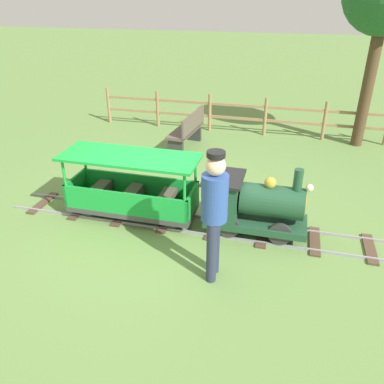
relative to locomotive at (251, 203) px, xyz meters
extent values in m
plane|color=#608442|center=(0.00, -1.27, -0.48)|extent=(60.00, 60.00, 0.00)
cube|color=gray|center=(-0.23, -0.87, -0.46)|extent=(0.03, 5.70, 0.04)
cube|color=gray|center=(0.23, -0.87, -0.46)|extent=(0.03, 5.70, 0.04)
cube|color=#4C3828|center=(0.00, -3.36, -0.47)|extent=(0.70, 0.14, 0.03)
cube|color=#4C3828|center=(0.00, -2.65, -0.47)|extent=(0.70, 0.14, 0.03)
cube|color=#4C3828|center=(0.00, -1.93, -0.47)|extent=(0.70, 0.14, 0.03)
cube|color=#4C3828|center=(0.00, -1.22, -0.47)|extent=(0.70, 0.14, 0.03)
cube|color=#4C3828|center=(0.00, -0.51, -0.47)|extent=(0.70, 0.14, 0.03)
cube|color=#4C3828|center=(0.00, 0.20, -0.47)|extent=(0.70, 0.14, 0.03)
cube|color=#4C3828|center=(0.00, 0.92, -0.47)|extent=(0.70, 0.14, 0.03)
cube|color=#4C3828|center=(0.00, 1.63, -0.47)|extent=(0.70, 0.14, 0.03)
cube|color=#1E472D|center=(0.00, 0.08, -0.27)|extent=(0.58, 1.40, 0.10)
cylinder|color=#1E472D|center=(0.00, 0.28, 0.08)|extent=(0.44, 0.85, 0.44)
cylinder|color=#B7932D|center=(0.00, 0.71, 0.08)|extent=(0.37, 0.02, 0.37)
cylinder|color=#1E472D|center=(0.00, 0.58, 0.44)|extent=(0.12, 0.12, 0.28)
sphere|color=#B7932D|center=(0.00, 0.23, 0.35)|extent=(0.16, 0.16, 0.16)
cube|color=#1E472D|center=(0.00, -0.39, 0.05)|extent=(0.58, 0.45, 0.55)
cube|color=black|center=(0.00, -0.39, 0.35)|extent=(0.66, 0.53, 0.04)
sphere|color=#F2EAB2|center=(0.00, 0.74, 0.34)|extent=(0.10, 0.10, 0.10)
cylinder|color=#2D2D2D|center=(-0.23, 0.43, -0.28)|extent=(0.05, 0.32, 0.32)
cylinder|color=#2D2D2D|center=(0.23, 0.43, -0.28)|extent=(0.05, 0.32, 0.32)
cylinder|color=#2D2D2D|center=(-0.23, -0.27, -0.28)|extent=(0.05, 0.32, 0.32)
cylinder|color=#2D2D2D|center=(0.23, -0.27, -0.28)|extent=(0.05, 0.32, 0.32)
cube|color=#3F3F3F|center=(0.00, -1.77, -0.30)|extent=(0.66, 1.90, 0.08)
cube|color=green|center=(-0.31, -1.77, -0.09)|extent=(0.04, 1.90, 0.35)
cube|color=green|center=(0.31, -1.77, -0.09)|extent=(0.04, 1.90, 0.35)
cube|color=green|center=(0.00, -0.84, -0.09)|extent=(0.66, 0.04, 0.35)
cube|color=green|center=(0.00, -2.70, -0.09)|extent=(0.66, 0.04, 0.35)
cylinder|color=green|center=(-0.30, -0.87, 0.11)|extent=(0.04, 0.04, 0.75)
cylinder|color=green|center=(0.30, -0.87, 0.11)|extent=(0.04, 0.04, 0.75)
cylinder|color=green|center=(-0.30, -2.67, 0.11)|extent=(0.04, 0.04, 0.75)
cylinder|color=green|center=(0.30, -2.67, 0.11)|extent=(0.04, 0.04, 0.75)
cube|color=green|center=(0.00, -1.77, 0.51)|extent=(0.76, 2.00, 0.04)
cube|color=brown|center=(0.00, -2.30, -0.14)|extent=(0.50, 0.20, 0.24)
cube|color=brown|center=(0.00, -1.77, -0.14)|extent=(0.50, 0.20, 0.24)
cube|color=brown|center=(0.00, -1.23, -0.14)|extent=(0.50, 0.20, 0.24)
cylinder|color=#262626|center=(-0.23, -1.10, -0.32)|extent=(0.04, 0.24, 0.24)
cylinder|color=#262626|center=(0.23, -1.10, -0.32)|extent=(0.04, 0.24, 0.24)
cylinder|color=#262626|center=(-0.23, -2.43, -0.32)|extent=(0.04, 0.24, 0.24)
cylinder|color=#262626|center=(0.23, -2.43, -0.32)|extent=(0.04, 0.24, 0.24)
cylinder|color=#282D47|center=(0.96, -0.31, -0.08)|extent=(0.12, 0.12, 0.80)
cylinder|color=#282D47|center=(1.14, -0.31, -0.08)|extent=(0.12, 0.12, 0.80)
cylinder|color=#2D4C99|center=(1.05, -0.31, 0.59)|extent=(0.30, 0.30, 0.55)
sphere|color=beige|center=(1.05, -0.31, 0.98)|extent=(0.22, 0.22, 0.22)
cylinder|color=black|center=(1.05, -0.31, 1.11)|extent=(0.20, 0.20, 0.06)
cube|color=brown|center=(-3.00, -1.77, -0.06)|extent=(1.33, 0.51, 0.06)
cube|color=brown|center=(-2.98, -1.59, 0.14)|extent=(1.30, 0.15, 0.40)
cube|color=#333333|center=(-2.43, -1.82, -0.27)|extent=(0.11, 0.33, 0.42)
cube|color=#333333|center=(-3.57, -1.72, -0.27)|extent=(0.11, 0.33, 0.42)
cylinder|color=#4C3823|center=(-4.21, 1.88, 0.77)|extent=(0.24, 0.24, 2.52)
cylinder|color=#93754C|center=(-4.35, -4.22, -0.03)|extent=(0.08, 0.08, 0.90)
cylinder|color=#93754C|center=(-4.35, -2.88, -0.03)|extent=(0.08, 0.08, 0.90)
cylinder|color=#93754C|center=(-4.35, -1.54, -0.03)|extent=(0.08, 0.08, 0.90)
cylinder|color=#93754C|center=(-4.35, -0.20, -0.03)|extent=(0.08, 0.08, 0.90)
cylinder|color=#93754C|center=(-4.35, 1.14, -0.03)|extent=(0.08, 0.08, 0.90)
cube|color=#93754C|center=(-4.35, -0.87, 0.19)|extent=(0.04, 6.70, 0.06)
cube|color=#93754C|center=(-4.35, -0.87, -0.12)|extent=(0.04, 6.70, 0.06)
camera|label=1|loc=(4.73, 0.40, 2.61)|focal=36.34mm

